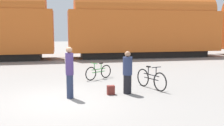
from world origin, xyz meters
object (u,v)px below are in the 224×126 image
at_px(bicycle_black, 151,79).
at_px(person_in_purple, 70,72).
at_px(person_in_navy, 127,73).
at_px(freight_train, 61,24).
at_px(backpack, 111,90).
at_px(bicycle_green, 99,72).

xyz_separation_m(bicycle_black, person_in_purple, (-3.32, -0.83, 0.55)).
bearing_deg(person_in_purple, person_in_navy, -35.94).
bearing_deg(freight_train, backpack, -81.72).
height_order(person_in_navy, backpack, person_in_navy).
distance_m(bicycle_black, person_in_navy, 1.36).
bearing_deg(person_in_navy, freight_train, -171.89).
relative_size(bicycle_black, bicycle_green, 1.24).
height_order(freight_train, person_in_purple, freight_train).
distance_m(freight_train, person_in_navy, 12.38).
distance_m(bicycle_green, person_in_navy, 3.12).
bearing_deg(bicycle_black, backpack, -161.28).
xyz_separation_m(freight_train, person_in_purple, (0.23, -12.23, -1.82)).
distance_m(bicycle_green, backpack, 3.04).
distance_m(freight_train, person_in_purple, 12.36).
height_order(bicycle_green, person_in_navy, person_in_navy).
bearing_deg(bicycle_black, freight_train, 107.31).
xyz_separation_m(person_in_purple, backpack, (1.52, 0.22, -0.78)).
relative_size(freight_train, person_in_navy, 33.55).
height_order(person_in_navy, person_in_purple, person_in_purple).
relative_size(person_in_purple, backpack, 5.40).
xyz_separation_m(bicycle_green, person_in_purple, (-1.50, -3.26, 0.60)).
relative_size(person_in_navy, person_in_purple, 0.89).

